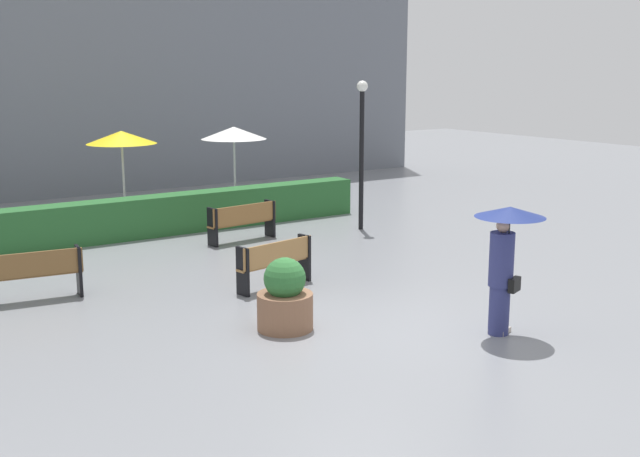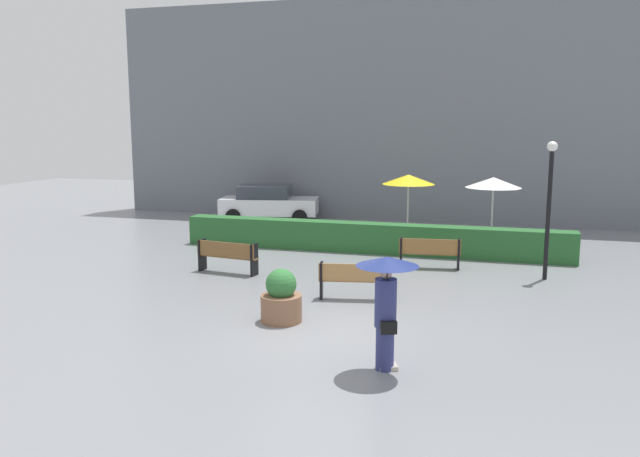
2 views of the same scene
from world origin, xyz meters
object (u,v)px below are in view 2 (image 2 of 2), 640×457
Objects in this scene: pedestrian_with_umbrella at (386,294)px; patio_umbrella_white at (493,183)px; bench_mid_center at (353,278)px; bench_back_row at (430,251)px; planter_pot at (281,299)px; lamp_post at (549,195)px; parked_car at (268,203)px; bench_far_left at (227,255)px; patio_umbrella_yellow at (408,180)px.

patio_umbrella_white is at bearing 82.60° from pedestrian_with_umbrella.
pedestrian_with_umbrella is 11.81m from patio_umbrella_white.
bench_mid_center is 4.14m from bench_back_row.
pedestrian_with_umbrella is at bearing -38.41° from planter_pot.
lamp_post is (3.05, 7.69, 0.96)m from pedestrian_with_umbrella.
lamp_post reaches higher than parked_car.
patio_umbrella_white is at bearing 38.75° from bench_far_left.
planter_pot reaches higher than bench_mid_center.
bench_far_left is at bearing -158.22° from bench_back_row.
lamp_post is at bearing 36.89° from bench_mid_center.
patio_umbrella_white reaches higher than patio_umbrella_yellow.
parked_car is (-5.34, 13.34, 0.31)m from planter_pot.
parked_car is (-8.01, 15.45, -0.56)m from pedestrian_with_umbrella.
lamp_post is 0.85× the size of parked_car.
bench_far_left is 9.37m from patio_umbrella_white.
bench_far_left is at bearing 128.26° from planter_pot.
parked_car is at bearing 158.38° from patio_umbrella_white.
patio_umbrella_white is at bearing 66.38° from planter_pot.
bench_mid_center is 4.43m from bench_far_left.
parked_car is (-11.06, 7.76, -1.51)m from lamp_post.
pedestrian_with_umbrella reaches higher than bench_back_row.
patio_umbrella_yellow is at bearing 164.10° from patio_umbrella_white.
bench_mid_center is 0.89× the size of bench_far_left.
planter_pot is 10.59m from patio_umbrella_white.
bench_back_row is 6.50m from planter_pot.
patio_umbrella_white reaches higher than pedestrian_with_umbrella.
planter_pot is at bearing -68.17° from parked_car.
pedestrian_with_umbrella is at bearing -111.63° from lamp_post.
planter_pot is 10.63m from patio_umbrella_yellow.
bench_back_row is 5.93m from bench_far_left.
bench_far_left is 0.42× the size of parked_car.
pedestrian_with_umbrella reaches higher than bench_far_left.
lamp_post is at bearing -68.96° from patio_umbrella_white.
patio_umbrella_white is (4.18, 9.57, 1.77)m from planter_pot.
pedestrian_with_umbrella is 0.83× the size of patio_umbrella_white.
planter_pot is at bearing -135.69° from lamp_post.
bench_back_row is 8.16m from pedestrian_with_umbrella.
bench_back_row is at bearing -115.21° from patio_umbrella_white.
planter_pot reaches higher than bench_back_row.
bench_mid_center is 2.38m from planter_pot.
lamp_post reaches higher than bench_far_left.
pedestrian_with_umbrella is (1.57, -4.23, 0.83)m from bench_mid_center.
pedestrian_with_umbrella is 8.33m from lamp_post.
lamp_post is (8.71, 1.78, 1.78)m from bench_far_left.
bench_back_row is at bearing -73.47° from patio_umbrella_yellow.
bench_far_left is 4.84m from planter_pot.
bench_far_left is 0.77× the size of patio_umbrella_white.
lamp_post reaches higher than patio_umbrella_yellow.
lamp_post is 1.54× the size of patio_umbrella_white.
bench_far_left is at bearing -122.37° from patio_umbrella_yellow.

